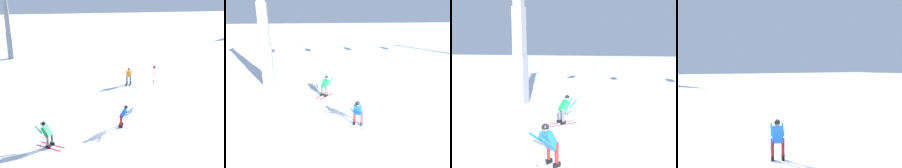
{
  "view_description": "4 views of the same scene",
  "coord_description": "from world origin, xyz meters",
  "views": [
    {
      "loc": [
        -16.48,
        4.8,
        8.36
      ],
      "look_at": [
        0.68,
        0.07,
        2.73
      ],
      "focal_mm": 44.46,
      "sensor_mm": 36.0,
      "label": 1
    },
    {
      "loc": [
        -3.15,
        -10.84,
        5.96
      ],
      "look_at": [
        -1.29,
        0.54,
        2.2
      ],
      "focal_mm": 34.8,
      "sensor_mm": 36.0,
      "label": 2
    },
    {
      "loc": [
        2.83,
        -8.03,
        3.96
      ],
      "look_at": [
        -0.71,
        2.06,
        2.49
      ],
      "focal_mm": 41.47,
      "sensor_mm": 36.0,
      "label": 3
    },
    {
      "loc": [
        4.51,
        8.84,
        3.62
      ],
      "look_at": [
        -0.75,
        -0.13,
        2.97
      ],
      "focal_mm": 43.54,
      "sensor_mm": 36.0,
      "label": 4
    }
  ],
  "objects": [
    {
      "name": "ground_plane",
      "position": [
        0.0,
        0.0,
        0.0
      ],
      "size": [
        260.0,
        260.0,
        0.0
      ],
      "primitive_type": "plane",
      "color": "white"
    },
    {
      "name": "lift_tower_near",
      "position": [
        -6.24,
        8.32,
        4.42
      ],
      "size": [
        0.88,
        2.53,
        10.79
      ],
      "color": "gray",
      "rests_on": "ground_plane"
    },
    {
      "name": "skier_distant_downhill",
      "position": [
        -1.58,
        4.62,
        0.89
      ],
      "size": [
        1.59,
        1.7,
        1.67
      ],
      "color": "red",
      "rests_on": "ground_plane"
    },
    {
      "name": "skier_carving_main",
      "position": [
        -0.37,
        -0.45,
        0.9
      ],
      "size": [
        1.23,
        1.75,
        1.69
      ],
      "color": "white",
      "rests_on": "ground_plane"
    }
  ]
}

